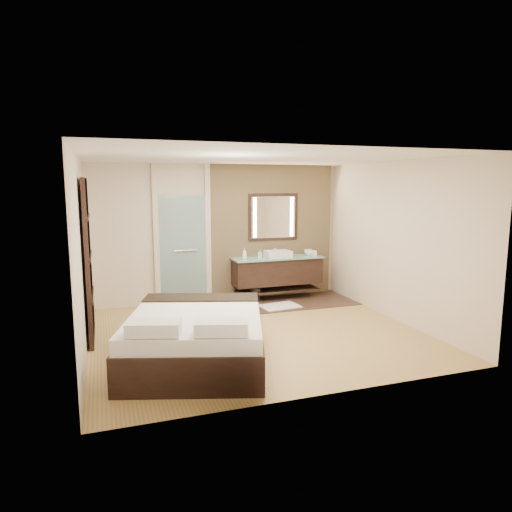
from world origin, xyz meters
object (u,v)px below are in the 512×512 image
object	(u,v)px
bed	(196,337)
waste_bin	(255,295)
vanity	(277,271)
mirror_unit	(273,217)

from	to	relation	value
bed	waste_bin	bearing A→B (deg)	74.79
vanity	mirror_unit	size ratio (longest dim) A/B	1.75
bed	waste_bin	xyz separation A→B (m)	(1.72, 2.71, -0.20)
vanity	mirror_unit	bearing A→B (deg)	90.00
bed	mirror_unit	bearing A→B (deg)	70.84
vanity	mirror_unit	distance (m)	1.10
mirror_unit	waste_bin	xyz separation A→B (m)	(-0.50, -0.31, -1.51)
vanity	mirror_unit	world-z (taller)	mirror_unit
vanity	waste_bin	bearing A→B (deg)	-172.26
mirror_unit	waste_bin	size ratio (longest dim) A/B	3.71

